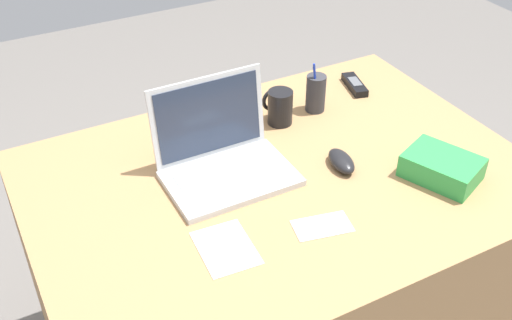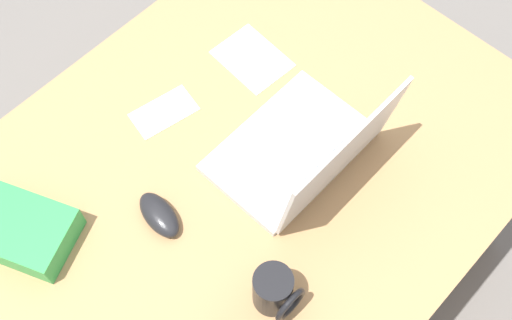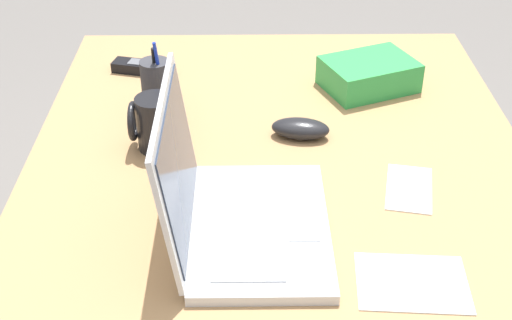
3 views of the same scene
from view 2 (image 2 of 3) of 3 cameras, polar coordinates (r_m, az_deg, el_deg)
name	(u,v)px [view 2 (image 2 of 3)]	position (r m, az deg, el deg)	size (l,w,h in m)	color
ground_plane	(240,286)	(2.08, -1.41, -10.91)	(6.00, 6.00, 0.00)	slate
desk	(237,243)	(1.73, -1.68, -7.24)	(1.35, 0.96, 0.75)	#A87C4F
laptop	(306,151)	(1.36, 4.34, 0.75)	(0.34, 0.26, 0.25)	silver
computer_mouse	(159,215)	(1.34, -8.44, -4.75)	(0.06, 0.12, 0.04)	black
coffee_mug_white	(274,291)	(1.24, 1.62, -11.35)	(0.08, 0.09, 0.11)	black
snack_bag	(23,231)	(1.38, -19.64, -5.82)	(0.14, 0.19, 0.07)	green
paper_note_near_laptop	(252,59)	(1.55, -0.34, 8.83)	(0.13, 0.17, 0.00)	white
paper_note_left	(164,112)	(1.48, -8.03, 4.17)	(0.14, 0.08, 0.00)	white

